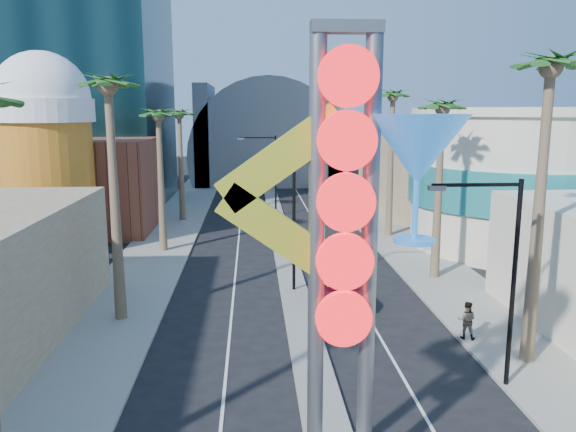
% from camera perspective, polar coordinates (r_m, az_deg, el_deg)
% --- Properties ---
extents(sidewalk_west, '(5.00, 100.00, 0.15)m').
position_cam_1_polar(sidewalk_west, '(47.89, -12.20, -2.03)').
color(sidewalk_west, gray).
rests_on(sidewalk_west, ground).
extents(sidewalk_east, '(5.00, 100.00, 0.15)m').
position_cam_1_polar(sidewalk_east, '(48.83, 10.44, -1.72)').
color(sidewalk_east, gray).
rests_on(sidewalk_east, ground).
extents(median, '(1.60, 84.00, 0.15)m').
position_cam_1_polar(median, '(50.35, -0.95, -1.17)').
color(median, gray).
rests_on(median, ground).
extents(brick_filler_west, '(10.00, 10.00, 8.00)m').
position_cam_1_polar(brick_filler_west, '(51.47, -19.07, 2.94)').
color(brick_filler_west, brown).
rests_on(brick_filler_west, ground).
extents(filler_east, '(10.00, 20.00, 10.00)m').
position_cam_1_polar(filler_east, '(62.24, 13.52, 5.39)').
color(filler_east, '#8F805C').
rests_on(filler_east, ground).
extents(beer_mug, '(7.00, 7.00, 14.50)m').
position_cam_1_polar(beer_mug, '(43.82, -23.38, 6.46)').
color(beer_mug, '#C35F1A').
rests_on(beer_mug, ground).
extents(turquoise_building, '(16.60, 16.60, 10.60)m').
position_cam_1_polar(turquoise_building, '(46.27, 22.47, 3.47)').
color(turquoise_building, beige).
rests_on(turquoise_building, ground).
extents(canopy, '(22.00, 16.00, 22.00)m').
position_cam_1_polar(canopy, '(83.48, -2.10, 6.47)').
color(canopy, slate).
rests_on(canopy, ground).
extents(neon_sign, '(6.53, 2.60, 12.55)m').
position_cam_1_polar(neon_sign, '(14.86, 8.76, -1.41)').
color(neon_sign, gray).
rests_on(neon_sign, ground).
extents(streetlight_0, '(3.79, 0.25, 8.00)m').
position_cam_1_polar(streetlight_0, '(31.84, 1.60, 0.69)').
color(streetlight_0, black).
rests_on(streetlight_0, ground).
extents(streetlight_1, '(3.79, 0.25, 8.00)m').
position_cam_1_polar(streetlight_1, '(55.53, -1.83, 4.95)').
color(streetlight_1, black).
rests_on(streetlight_1, ground).
extents(streetlight_2, '(3.45, 0.25, 8.00)m').
position_cam_1_polar(streetlight_2, '(21.98, 20.94, -4.69)').
color(streetlight_2, black).
rests_on(streetlight_2, ground).
extents(palm_1, '(2.40, 2.40, 12.70)m').
position_cam_1_polar(palm_1, '(28.02, -17.74, 11.06)').
color(palm_1, brown).
rests_on(palm_1, ground).
extents(palm_2, '(2.40, 2.40, 11.20)m').
position_cam_1_polar(palm_2, '(41.76, -13.02, 9.14)').
color(palm_2, brown).
rests_on(palm_2, ground).
extents(palm_3, '(2.40, 2.40, 11.20)m').
position_cam_1_polar(palm_3, '(53.64, -10.97, 9.49)').
color(palm_3, brown).
rests_on(palm_3, ground).
extents(palm_5, '(2.40, 2.40, 13.20)m').
position_cam_1_polar(palm_5, '(24.10, 25.00, 11.79)').
color(palm_5, brown).
rests_on(palm_5, ground).
extents(palm_6, '(2.40, 2.40, 11.70)m').
position_cam_1_polar(palm_6, '(35.12, 15.39, 9.54)').
color(palm_6, brown).
rests_on(palm_6, ground).
extents(palm_7, '(2.40, 2.40, 12.70)m').
position_cam_1_polar(palm_7, '(46.64, 10.59, 11.01)').
color(palm_7, brown).
rests_on(palm_7, ground).
extents(red_pickup, '(2.84, 5.61, 1.52)m').
position_cam_1_polar(red_pickup, '(31.18, 5.33, -7.37)').
color(red_pickup, maroon).
rests_on(red_pickup, ground).
extents(pedestrian_b, '(1.04, 0.94, 1.75)m').
position_cam_1_polar(pedestrian_b, '(27.15, 17.69, -10.04)').
color(pedestrian_b, gray).
rests_on(pedestrian_b, sidewalk_east).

